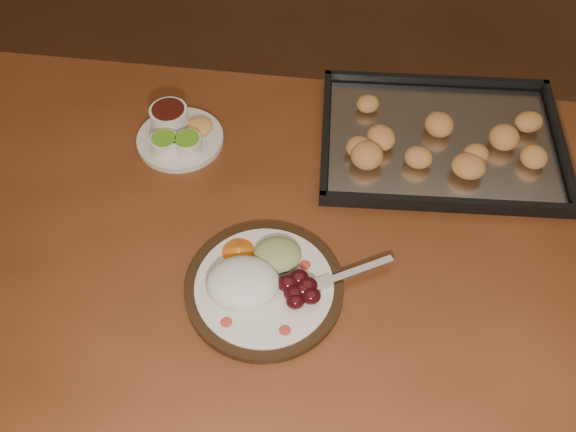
{
  "coord_description": "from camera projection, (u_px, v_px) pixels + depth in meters",
  "views": [
    {
      "loc": [
        -0.22,
        -0.84,
        1.71
      ],
      "look_at": [
        -0.2,
        -0.13,
        0.77
      ],
      "focal_mm": 40.0,
      "sensor_mm": 36.0,
      "label": 1
    }
  ],
  "objects": [
    {
      "name": "ground",
      "position": [
        355.0,
        340.0,
        1.87
      ],
      "size": [
        4.0,
        4.0,
        0.0
      ],
      "primitive_type": "plane",
      "color": "brown",
      "rests_on": "ground"
    },
    {
      "name": "baking_tray",
      "position": [
        441.0,
        139.0,
        1.3
      ],
      "size": [
        0.52,
        0.4,
        0.05
      ],
      "rotation": [
        0.0,
        0.0,
        -0.1
      ],
      "color": "black",
      "rests_on": "dining_table"
    },
    {
      "name": "condiment_saucer",
      "position": [
        177.0,
        133.0,
        1.31
      ],
      "size": [
        0.18,
        0.18,
        0.06
      ],
      "rotation": [
        0.0,
        0.0,
        0.26
      ],
      "color": "silver",
      "rests_on": "dining_table"
    },
    {
      "name": "dinner_plate",
      "position": [
        262.0,
        283.0,
        1.09
      ],
      "size": [
        0.36,
        0.27,
        0.06
      ],
      "rotation": [
        0.0,
        0.0,
        -0.03
      ],
      "color": "black",
      "rests_on": "dining_table"
    },
    {
      "name": "dining_table",
      "position": [
        280.0,
        269.0,
        1.25
      ],
      "size": [
        1.62,
        1.13,
        0.75
      ],
      "rotation": [
        0.0,
        0.0,
        -0.16
      ],
      "color": "brown",
      "rests_on": "ground"
    }
  ]
}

